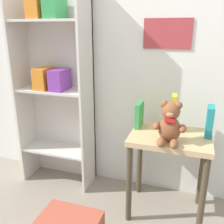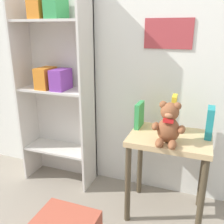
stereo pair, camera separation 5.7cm
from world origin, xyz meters
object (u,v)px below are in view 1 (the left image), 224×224
Objects in this scene: teddy_bear at (170,124)px; book_standing_teal at (210,121)px; bookshelf_side at (55,78)px; book_standing_yellow at (173,113)px; book_standing_green at (139,115)px; display_table at (169,151)px.

teddy_bear reaches higher than book_standing_teal.
bookshelf_side is 1.21m from book_standing_teal.
book_standing_green is at bearing 179.35° from book_standing_yellow.
display_table is at bearing -10.00° from bookshelf_side.
book_standing_green is 0.89× the size of book_standing_teal.
bookshelf_side reaches higher than book_standing_teal.
book_standing_teal is (0.24, 0.18, -0.02)m from teddy_bear.
teddy_bear reaches higher than book_standing_green.
book_standing_teal is (0.24, -0.03, -0.03)m from book_standing_yellow.
book_standing_green is 0.24m from book_standing_yellow.
display_table is at bearing -92.27° from book_standing_yellow.
book_standing_green is at bearing 178.70° from book_standing_teal.
book_standing_yellow is at bearing 89.36° from teddy_bear.
teddy_bear is 0.31m from book_standing_green.
teddy_bear is 1.30× the size of book_standing_teal.
book_standing_yellow reaches higher than book_standing_green.
display_table is 2.42× the size of book_standing_yellow.
bookshelf_side reaches higher than teddy_bear.
bookshelf_side is 0.75m from book_standing_green.
bookshelf_side is 9.10× the size of book_standing_green.
book_standing_green is 0.47m from book_standing_teal.
display_table is 0.33m from book_standing_green.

